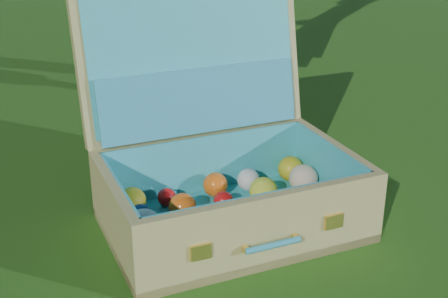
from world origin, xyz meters
TOP-DOWN VIEW (x-y plane):
  - ground at (0.00, 0.00)m, footprint 60.00×60.00m
  - suitcase at (0.13, -0.07)m, footprint 0.72×0.65m

SIDE VIEW (x-z plane):
  - ground at x=0.00m, z-range 0.00..0.00m
  - suitcase at x=0.13m, z-range -0.13..0.47m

